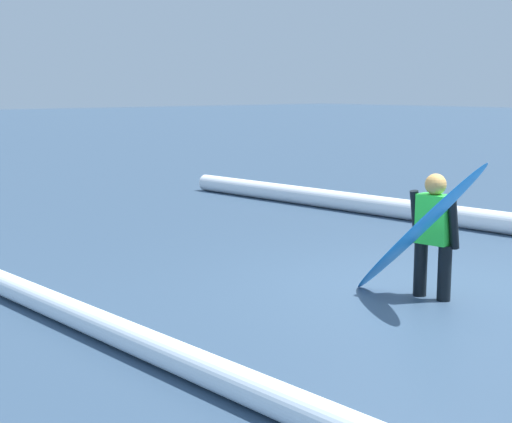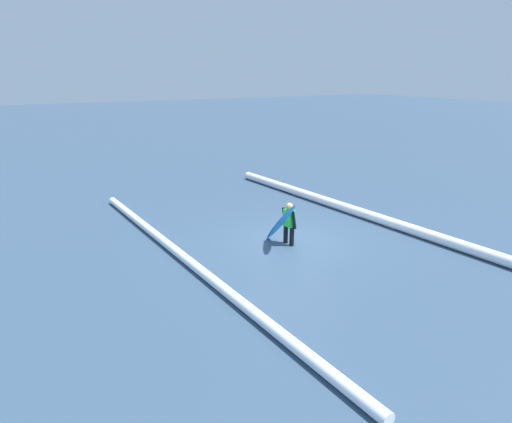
% 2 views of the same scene
% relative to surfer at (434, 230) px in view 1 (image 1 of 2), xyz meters
% --- Properties ---
extents(ground_plane, '(143.88, 143.88, 0.00)m').
position_rel_surfer_xyz_m(ground_plane, '(0.17, -0.21, -0.72)').
color(ground_plane, '#314860').
extents(surfer, '(0.52, 0.24, 1.30)m').
position_rel_surfer_xyz_m(surfer, '(0.00, 0.00, 0.00)').
color(surfer, black).
rests_on(surfer, ground_plane).
extents(surfboard, '(1.67, 0.44, 1.53)m').
position_rel_surfer_xyz_m(surfboard, '(-0.04, 0.34, 0.03)').
color(surfboard, '#268CE5').
rests_on(surfboard, ground_plane).
extents(wave_crest_midground, '(14.06, 0.86, 0.25)m').
position_rel_surfer_xyz_m(wave_crest_midground, '(0.19, 3.21, -0.60)').
color(wave_crest_midground, white).
rests_on(wave_crest_midground, ground_plane).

